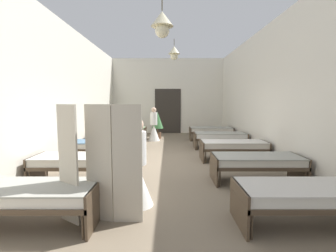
{
  "coord_description": "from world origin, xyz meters",
  "views": [
    {
      "loc": [
        0.01,
        -7.09,
        1.74
      ],
      "look_at": [
        0.0,
        -0.54,
        1.07
      ],
      "focal_mm": 26.16,
      "sensor_mm": 36.0,
      "label": 1
    }
  ],
  "objects_px": {
    "bed_right_row_3": "(220,136)",
    "nurse_near_aisle": "(154,129)",
    "bed_left_row_0": "(29,195)",
    "bed_right_row_0": "(306,195)",
    "patient_seated_primary": "(125,125)",
    "bed_left_row_1": "(79,161)",
    "nurse_mid_aisle": "(138,174)",
    "bed_right_row_1": "(257,162)",
    "bed_left_row_3": "(116,136)",
    "bed_right_row_2": "(234,146)",
    "bed_left_row_2": "(102,146)",
    "privacy_screen": "(99,164)",
    "bed_left_row_4": "(125,130)",
    "potted_plant": "(158,122)",
    "bed_right_row_4": "(211,130)"
  },
  "relations": [
    {
      "from": "bed_right_row_3",
      "to": "nurse_near_aisle",
      "type": "bearing_deg",
      "value": 146.19
    },
    {
      "from": "bed_left_row_0",
      "to": "bed_right_row_3",
      "type": "height_order",
      "value": "same"
    },
    {
      "from": "bed_right_row_0",
      "to": "patient_seated_primary",
      "type": "relative_size",
      "value": 2.37
    },
    {
      "from": "bed_left_row_1",
      "to": "nurse_mid_aisle",
      "type": "distance_m",
      "value": 1.89
    },
    {
      "from": "nurse_mid_aisle",
      "to": "patient_seated_primary",
      "type": "relative_size",
      "value": 1.86
    },
    {
      "from": "bed_right_row_1",
      "to": "bed_right_row_3",
      "type": "xyz_separation_m",
      "value": [
        0.0,
        3.8,
        0.0
      ]
    },
    {
      "from": "nurse_mid_aisle",
      "to": "patient_seated_primary",
      "type": "xyz_separation_m",
      "value": [
        -1.09,
        4.99,
        0.34
      ]
    },
    {
      "from": "bed_left_row_3",
      "to": "bed_right_row_3",
      "type": "relative_size",
      "value": 1.0
    },
    {
      "from": "bed_right_row_2",
      "to": "nurse_near_aisle",
      "type": "relative_size",
      "value": 1.28
    },
    {
      "from": "bed_left_row_2",
      "to": "nurse_near_aisle",
      "type": "relative_size",
      "value": 1.28
    },
    {
      "from": "bed_right_row_0",
      "to": "privacy_screen",
      "type": "bearing_deg",
      "value": 177.69
    },
    {
      "from": "bed_right_row_1",
      "to": "bed_left_row_1",
      "type": "bearing_deg",
      "value": 180.0
    },
    {
      "from": "bed_left_row_2",
      "to": "bed_right_row_2",
      "type": "relative_size",
      "value": 1.0
    },
    {
      "from": "bed_left_row_3",
      "to": "bed_left_row_4",
      "type": "distance_m",
      "value": 1.9
    },
    {
      "from": "nurse_mid_aisle",
      "to": "potted_plant",
      "type": "xyz_separation_m",
      "value": [
        0.02,
        7.36,
        0.25
      ]
    },
    {
      "from": "bed_right_row_3",
      "to": "potted_plant",
      "type": "relative_size",
      "value": 1.52
    },
    {
      "from": "bed_left_row_0",
      "to": "bed_right_row_1",
      "type": "distance_m",
      "value": 4.31
    },
    {
      "from": "bed_right_row_1",
      "to": "bed_right_row_3",
      "type": "distance_m",
      "value": 3.8
    },
    {
      "from": "bed_right_row_4",
      "to": "nurse_mid_aisle",
      "type": "relative_size",
      "value": 1.28
    },
    {
      "from": "bed_right_row_2",
      "to": "bed_right_row_3",
      "type": "xyz_separation_m",
      "value": [
        0.0,
        1.9,
        0.0
      ]
    },
    {
      "from": "bed_right_row_3",
      "to": "bed_right_row_4",
      "type": "distance_m",
      "value": 1.9
    },
    {
      "from": "nurse_mid_aisle",
      "to": "nurse_near_aisle",
      "type": "bearing_deg",
      "value": 38.2
    },
    {
      "from": "bed_left_row_0",
      "to": "bed_right_row_3",
      "type": "xyz_separation_m",
      "value": [
        3.87,
        5.7,
        0.0
      ]
    },
    {
      "from": "bed_left_row_3",
      "to": "bed_left_row_0",
      "type": "bearing_deg",
      "value": -90.0
    },
    {
      "from": "bed_left_row_2",
      "to": "patient_seated_primary",
      "type": "distance_m",
      "value": 1.94
    },
    {
      "from": "bed_left_row_1",
      "to": "potted_plant",
      "type": "bearing_deg",
      "value": 76.6
    },
    {
      "from": "bed_left_row_3",
      "to": "bed_left_row_1",
      "type": "bearing_deg",
      "value": -90.0
    },
    {
      "from": "bed_left_row_3",
      "to": "nurse_mid_aisle",
      "type": "relative_size",
      "value": 1.28
    },
    {
      "from": "bed_right_row_0",
      "to": "bed_left_row_4",
      "type": "xyz_separation_m",
      "value": [
        -3.87,
        7.6,
        0.0
      ]
    },
    {
      "from": "bed_right_row_4",
      "to": "potted_plant",
      "type": "height_order",
      "value": "potted_plant"
    },
    {
      "from": "bed_left_row_3",
      "to": "bed_right_row_4",
      "type": "height_order",
      "value": "same"
    },
    {
      "from": "bed_left_row_3",
      "to": "nurse_near_aisle",
      "type": "bearing_deg",
      "value": 52.19
    },
    {
      "from": "potted_plant",
      "to": "bed_right_row_2",
      "type": "bearing_deg",
      "value": -60.31
    },
    {
      "from": "bed_right_row_4",
      "to": "bed_left_row_2",
      "type": "bearing_deg",
      "value": -135.52
    },
    {
      "from": "bed_left_row_0",
      "to": "bed_left_row_4",
      "type": "distance_m",
      "value": 7.6
    },
    {
      "from": "nurse_mid_aisle",
      "to": "bed_left_row_0",
      "type": "bearing_deg",
      "value": 152.25
    },
    {
      "from": "bed_right_row_1",
      "to": "privacy_screen",
      "type": "height_order",
      "value": "privacy_screen"
    },
    {
      "from": "bed_right_row_4",
      "to": "bed_right_row_3",
      "type": "bearing_deg",
      "value": -90.0
    },
    {
      "from": "bed_right_row_0",
      "to": "nurse_near_aisle",
      "type": "bearing_deg",
      "value": 108.98
    },
    {
      "from": "bed_left_row_4",
      "to": "patient_seated_primary",
      "type": "height_order",
      "value": "patient_seated_primary"
    },
    {
      "from": "patient_seated_primary",
      "to": "potted_plant",
      "type": "xyz_separation_m",
      "value": [
        1.11,
        2.37,
        -0.09
      ]
    },
    {
      "from": "nurse_near_aisle",
      "to": "bed_right_row_2",
      "type": "bearing_deg",
      "value": -97.09
    },
    {
      "from": "bed_right_row_1",
      "to": "bed_left_row_2",
      "type": "bearing_deg",
      "value": 153.85
    },
    {
      "from": "bed_right_row_2",
      "to": "potted_plant",
      "type": "bearing_deg",
      "value": 119.69
    },
    {
      "from": "bed_left_row_0",
      "to": "potted_plant",
      "type": "height_order",
      "value": "potted_plant"
    },
    {
      "from": "bed_right_row_1",
      "to": "bed_right_row_2",
      "type": "height_order",
      "value": "same"
    },
    {
      "from": "bed_left_row_4",
      "to": "nurse_mid_aisle",
      "type": "bearing_deg",
      "value": -78.27
    },
    {
      "from": "nurse_near_aisle",
      "to": "bed_left_row_3",
      "type": "bearing_deg",
      "value": -170.13
    },
    {
      "from": "bed_left_row_0",
      "to": "bed_left_row_2",
      "type": "height_order",
      "value": "same"
    },
    {
      "from": "bed_left_row_1",
      "to": "privacy_screen",
      "type": "xyz_separation_m",
      "value": [
        0.95,
        -1.78,
        0.41
      ]
    }
  ]
}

